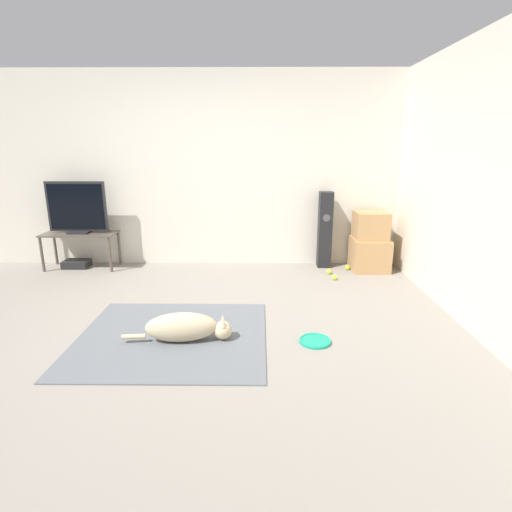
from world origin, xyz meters
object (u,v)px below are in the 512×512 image
Objects in this scene: dog at (186,327)px; tv at (77,208)px; tennis_ball_near_speaker at (335,277)px; tennis_ball_loose_on_carpet at (329,271)px; cardboard_box_lower at (369,254)px; game_console at (77,264)px; tv_stand at (80,238)px; tennis_ball_by_boxes at (347,267)px; cardboard_box_upper at (371,225)px; frisbee at (315,341)px; floor_speaker at (325,230)px.

dog is 2.85m from tv.
tennis_ball_near_speaker is 1.00× the size of tennis_ball_loose_on_carpet.
cardboard_box_lower is (2.08, 2.07, 0.08)m from dog.
cardboard_box_lower is 3.90m from tv.
tv is at bearing -8.45° from game_console.
tennis_ball_near_speaker and tennis_ball_loose_on_carpet have the same top height.
cardboard_box_lower is at bearing -0.64° from tv_stand.
tv reaches higher than tennis_ball_by_boxes.
cardboard_box_lower is 7.10× the size of tennis_ball_loose_on_carpet.
cardboard_box_upper reaches higher than tennis_ball_by_boxes.
frisbee is at bearing -36.36° from tv.
cardboard_box_lower is at bearing -0.68° from tv.
tv_stand is 14.43× the size of tennis_ball_near_speaker.
floor_speaker reaches higher than dog.
game_console is at bearing 179.12° from cardboard_box_lower.
frisbee is 4.08× the size of tennis_ball_by_boxes.
dog is 0.90× the size of floor_speaker.
tennis_ball_by_boxes is (0.30, -0.16, -0.48)m from floor_speaker.
cardboard_box_lower is (0.99, 2.07, 0.20)m from frisbee.
tv_stand is at bearing 179.36° from cardboard_box_lower.
dog is at bearing -49.83° from tv_stand.
frisbee is at bearing -36.32° from tv_stand.
tv_stand is at bearing 143.68° from frisbee.
tv is at bearing 143.64° from frisbee.
floor_speaker reaches higher than tennis_ball_near_speaker.
tennis_ball_by_boxes is 0.33m from tennis_ball_loose_on_carpet.
tennis_ball_near_speaker reaches higher than frisbee.
tennis_ball_loose_on_carpet reaches higher than frisbee.
dog is 2.69m from floor_speaker.
cardboard_box_upper is at bearing 115.41° from cardboard_box_lower.
tv_stand is (-1.78, 2.11, 0.29)m from dog.
frisbee is at bearing -100.38° from floor_speaker.
floor_speaker is at bearing 1.67° from tv.
frisbee is 0.57× the size of cardboard_box_lower.
cardboard_box_lower is 0.39m from cardboard_box_upper.
game_console is at bearing 178.73° from tennis_ball_by_boxes.
tv_stand reaches higher than dog.
game_console is at bearing 171.55° from tv.
dog is 3.40× the size of frisbee.
game_console is at bearing -178.64° from floor_speaker.
tv_stand is (-3.27, -0.10, -0.09)m from floor_speaker.
tennis_ball_near_speaker is 0.20× the size of game_console.
tv_stand reaches higher than tennis_ball_loose_on_carpet.
frisbee is at bearing -105.63° from tennis_ball_near_speaker.
tennis_ball_by_boxes and tennis_ball_near_speaker have the same top height.
floor_speaker is at bearing 94.97° from tennis_ball_near_speaker.
floor_speaker is (-0.57, 0.12, -0.09)m from cardboard_box_upper.
tennis_ball_near_speaker is at bearing -8.32° from game_console.
tennis_ball_near_speaker is (-0.25, -0.42, 0.00)m from tennis_ball_by_boxes.
dog is 2.77m from tv_stand.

